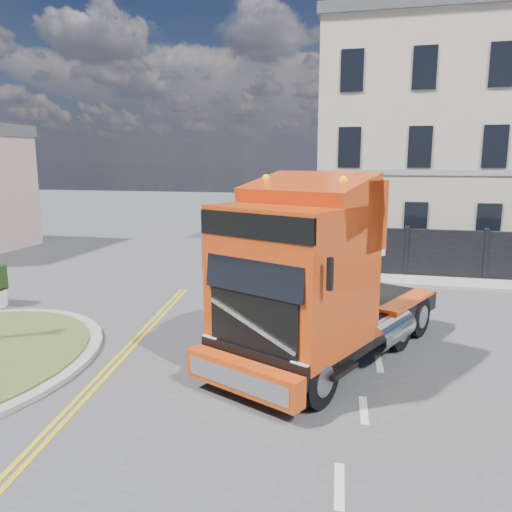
# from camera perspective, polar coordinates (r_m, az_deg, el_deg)

# --- Properties ---
(ground) EXTENTS (120.00, 120.00, 0.00)m
(ground) POSITION_cam_1_polar(r_m,az_deg,el_deg) (13.07, 0.61, -10.29)
(ground) COLOR #424244
(ground) RESTS_ON ground
(hoarding_fence) EXTENTS (18.80, 0.25, 2.00)m
(hoarding_fence) POSITION_cam_1_polar(r_m,az_deg,el_deg) (21.56, 23.54, 0.02)
(hoarding_fence) COLOR black
(hoarding_fence) RESTS_ON ground
(georgian_building) EXTENTS (12.30, 10.30, 12.80)m
(georgian_building) POSITION_cam_1_polar(r_m,az_deg,el_deg) (28.59, 20.60, 12.30)
(georgian_building) COLOR beige
(georgian_building) RESTS_ON ground
(pavement_far) EXTENTS (20.00, 1.60, 0.12)m
(pavement_far) POSITION_cam_1_polar(r_m,az_deg,el_deg) (20.78, 22.27, -2.91)
(pavement_far) COLOR #969590
(pavement_far) RESTS_ON ground
(truck) EXTENTS (5.46, 7.65, 4.31)m
(truck) POSITION_cam_1_polar(r_m,az_deg,el_deg) (11.36, 6.27, -3.40)
(truck) COLOR black
(truck) RESTS_ON ground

